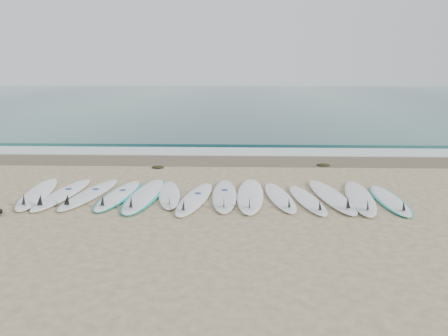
{
  "coord_description": "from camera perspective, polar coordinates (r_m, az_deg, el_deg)",
  "views": [
    {
      "loc": [
        0.62,
        -9.34,
        2.86
      ],
      "look_at": [
        0.26,
        1.33,
        0.4
      ],
      "focal_mm": 35.0,
      "sensor_mm": 36.0,
      "label": 1
    }
  ],
  "objects": [
    {
      "name": "surfboard_0",
      "position": [
        10.82,
        -23.23,
        -3.09
      ],
      "size": [
        0.98,
        2.76,
        0.35
      ],
      "rotation": [
        0.0,
        0.0,
        0.16
      ],
      "color": "white",
      "rests_on": "ground"
    },
    {
      "name": "surfboard_8",
      "position": [
        9.83,
        3.45,
        -3.58
      ],
      "size": [
        0.71,
        2.87,
        0.36
      ],
      "rotation": [
        0.0,
        0.0,
        -0.04
      ],
      "color": "white",
      "rests_on": "ground"
    },
    {
      "name": "surfboard_2",
      "position": [
        10.37,
        -17.27,
        -3.3
      ],
      "size": [
        0.96,
        2.66,
        0.33
      ],
      "rotation": [
        0.0,
        0.0,
        -0.17
      ],
      "color": "white",
      "rests_on": "ground"
    },
    {
      "name": "wet_sand_band",
      "position": [
        13.75,
        -0.71,
        1.01
      ],
      "size": [
        120.0,
        1.8,
        0.01
      ],
      "primitive_type": "cube",
      "color": "brown",
      "rests_on": "ground"
    },
    {
      "name": "surfboard_10",
      "position": [
        9.69,
        10.87,
        -4.11
      ],
      "size": [
        0.83,
        2.34,
        0.29
      ],
      "rotation": [
        0.0,
        0.0,
        0.16
      ],
      "color": "white",
      "rests_on": "ground"
    },
    {
      "name": "seaweed_near",
      "position": [
        12.84,
        -8.62,
        0.13
      ],
      "size": [
        0.35,
        0.28,
        0.07
      ],
      "primitive_type": "ellipsoid",
      "color": "black",
      "rests_on": "ground"
    },
    {
      "name": "surfboard_1",
      "position": [
        10.56,
        -20.46,
        -3.24
      ],
      "size": [
        0.78,
        2.7,
        0.34
      ],
      "rotation": [
        0.0,
        0.0,
        -0.09
      ],
      "color": "white",
      "rests_on": "ground"
    },
    {
      "name": "surfboard_9",
      "position": [
        9.78,
        7.35,
        -3.81
      ],
      "size": [
        0.8,
        2.41,
        0.3
      ],
      "rotation": [
        0.0,
        0.0,
        0.13
      ],
      "color": "white",
      "rests_on": "ground"
    },
    {
      "name": "surfboard_13",
      "position": [
        10.18,
        20.85,
        -3.95
      ],
      "size": [
        0.59,
        2.34,
        0.3
      ],
      "rotation": [
        0.0,
        0.0,
        -0.01
      ],
      "color": "white",
      "rests_on": "ground"
    },
    {
      "name": "surfboard_4",
      "position": [
        9.99,
        -10.4,
        -3.55
      ],
      "size": [
        0.82,
        2.85,
        0.36
      ],
      "rotation": [
        0.0,
        0.0,
        -0.05
      ],
      "color": "white",
      "rests_on": "ground"
    },
    {
      "name": "surfboard_11",
      "position": [
        10.03,
        13.91,
        -3.62
      ],
      "size": [
        0.93,
        2.82,
        0.35
      ],
      "rotation": [
        0.0,
        0.0,
        0.13
      ],
      "color": "white",
      "rests_on": "ground"
    },
    {
      "name": "surfboard_5",
      "position": [
        9.98,
        -7.16,
        -3.47
      ],
      "size": [
        0.84,
        2.35,
        0.3
      ],
      "rotation": [
        0.0,
        0.0,
        0.16
      ],
      "color": "white",
      "rests_on": "ground"
    },
    {
      "name": "surfboard_3",
      "position": [
        10.16,
        -13.64,
        -3.46
      ],
      "size": [
        0.84,
        2.55,
        0.32
      ],
      "rotation": [
        0.0,
        0.0,
        -0.1
      ],
      "color": "white",
      "rests_on": "ground"
    },
    {
      "name": "surfboard_12",
      "position": [
        10.09,
        17.37,
        -3.74
      ],
      "size": [
        0.89,
        2.79,
        0.35
      ],
      "rotation": [
        0.0,
        0.0,
        -0.12
      ],
      "color": "silver",
      "rests_on": "ground"
    },
    {
      "name": "surfboard_7",
      "position": [
        9.81,
        0.06,
        -3.61
      ],
      "size": [
        0.61,
        2.66,
        0.34
      ],
      "rotation": [
        0.0,
        0.0,
        0.02
      ],
      "color": "silver",
      "rests_on": "ground"
    },
    {
      "name": "surfboard_6",
      "position": [
        9.6,
        -3.91,
        -4.03
      ],
      "size": [
        0.9,
        2.63,
        0.33
      ],
      "rotation": [
        0.0,
        0.0,
        -0.15
      ],
      "color": "white",
      "rests_on": "ground"
    },
    {
      "name": "ocean",
      "position": [
        41.94,
        1.09,
        9.1
      ],
      "size": [
        120.0,
        55.0,
        0.03
      ],
      "primitive_type": "cube",
      "color": "#235456",
      "rests_on": "ground"
    },
    {
      "name": "wave_crest",
      "position": [
        16.59,
        -0.25,
        3.24
      ],
      "size": [
        120.0,
        1.0,
        0.1
      ],
      "primitive_type": "cube",
      "color": "#235456",
      "rests_on": "ground"
    },
    {
      "name": "ground",
      "position": [
        9.79,
        -1.81,
        -4.02
      ],
      "size": [
        120.0,
        120.0,
        0.0
      ],
      "primitive_type": "plane",
      "color": "tan"
    },
    {
      "name": "seaweed_far",
      "position": [
        13.29,
        12.85,
        0.4
      ],
      "size": [
        0.39,
        0.3,
        0.08
      ],
      "primitive_type": "ellipsoid",
      "color": "black",
      "rests_on": "ground"
    },
    {
      "name": "foam_band",
      "position": [
        15.12,
        -0.47,
        2.16
      ],
      "size": [
        120.0,
        1.4,
        0.04
      ],
      "primitive_type": "cube",
      "color": "silver",
      "rests_on": "ground"
    }
  ]
}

